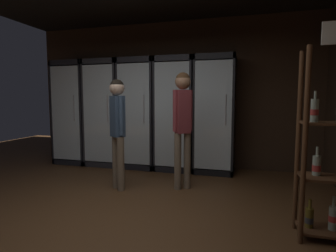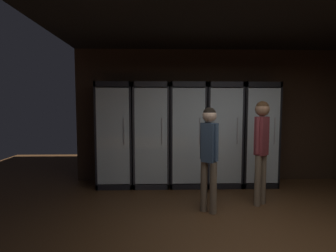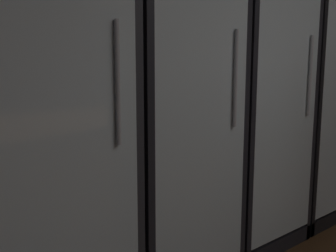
# 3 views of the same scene
# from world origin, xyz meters

# --- Properties ---
(wall_back) EXTENTS (6.00, 0.06, 2.80)m
(wall_back) POSITION_xyz_m (0.00, 3.03, 1.40)
(wall_back) COLOR #382619
(wall_back) RESTS_ON ground
(ceiling_panel) EXTENTS (6.00, 8.00, 0.06)m
(ceiling_panel) POSITION_xyz_m (0.00, 1.00, 2.83)
(ceiling_panel) COLOR black
(ceiling_panel) RESTS_ON wall_back
(cooler_far_left) EXTENTS (0.69, 0.65, 2.07)m
(cooler_far_left) POSITION_xyz_m (-2.11, 2.72, 1.01)
(cooler_far_left) COLOR black
(cooler_far_left) RESTS_ON ground
(cooler_left) EXTENTS (0.69, 0.65, 2.07)m
(cooler_left) POSITION_xyz_m (-1.39, 2.72, 1.01)
(cooler_left) COLOR #2B2B30
(cooler_left) RESTS_ON ground
(cooler_center) EXTENTS (0.69, 0.65, 2.07)m
(cooler_center) POSITION_xyz_m (-0.68, 2.71, 1.01)
(cooler_center) COLOR black
(cooler_center) RESTS_ON ground
(cooler_right) EXTENTS (0.69, 0.65, 2.07)m
(cooler_right) POSITION_xyz_m (0.04, 2.71, 1.01)
(cooler_right) COLOR black
(cooler_right) RESTS_ON ground
(cooler_far_right) EXTENTS (0.69, 0.65, 2.07)m
(cooler_far_right) POSITION_xyz_m (0.75, 2.71, 1.01)
(cooler_far_right) COLOR black
(cooler_far_right) RESTS_ON ground
(shopper_near) EXTENTS (0.25, 0.24, 1.69)m
(shopper_near) POSITION_xyz_m (0.41, 1.60, 1.07)
(shopper_near) COLOR #72604C
(shopper_near) RESTS_ON ground
(shopper_far) EXTENTS (0.25, 0.24, 1.59)m
(shopper_far) POSITION_xyz_m (-0.49, 1.33, 0.98)
(shopper_far) COLOR #72604C
(shopper_far) RESTS_ON ground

